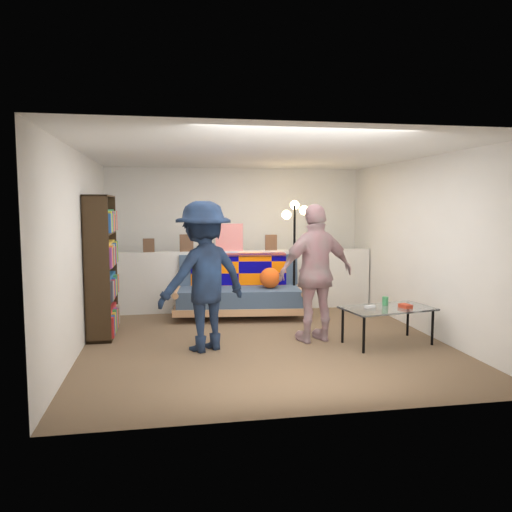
{
  "coord_description": "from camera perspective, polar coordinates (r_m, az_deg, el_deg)",
  "views": [
    {
      "loc": [
        -1.2,
        -6.35,
        1.74
      ],
      "look_at": [
        0.0,
        0.4,
        1.05
      ],
      "focal_mm": 35.0,
      "sensor_mm": 36.0,
      "label": 1
    }
  ],
  "objects": [
    {
      "name": "coffee_table",
      "position": [
        6.53,
        14.85,
        -5.98
      ],
      "size": [
        1.2,
        0.8,
        0.58
      ],
      "color": "black",
      "rests_on": "ground"
    },
    {
      "name": "half_wall_ledge",
      "position": [
        8.33,
        -1.69,
        -2.81
      ],
      "size": [
        4.45,
        0.15,
        1.0
      ],
      "primitive_type": "cube",
      "color": "silver",
      "rests_on": "ground"
    },
    {
      "name": "person_left",
      "position": [
        6.02,
        -6.02,
        -2.32
      ],
      "size": [
        1.34,
        1.13,
        1.8
      ],
      "primitive_type": "imported",
      "rotation": [
        0.0,
        0.0,
        3.63
      ],
      "color": "black",
      "rests_on": "ground"
    },
    {
      "name": "room_shell",
      "position": [
        6.92,
        -0.1,
        5.18
      ],
      "size": [
        4.6,
        5.05,
        2.45
      ],
      "color": "silver",
      "rests_on": "ground"
    },
    {
      "name": "floor_lamp",
      "position": [
        8.0,
        4.45,
        2.54
      ],
      "size": [
        0.41,
        0.33,
        1.83
      ],
      "color": "black",
      "rests_on": "ground"
    },
    {
      "name": "ground",
      "position": [
        6.69,
        0.61,
        -9.33
      ],
      "size": [
        5.0,
        5.0,
        0.0
      ],
      "primitive_type": "plane",
      "color": "brown",
      "rests_on": "ground"
    },
    {
      "name": "ledge_decor",
      "position": [
        8.21,
        -3.24,
        1.81
      ],
      "size": [
        2.97,
        0.02,
        0.45
      ],
      "color": "brown",
      "rests_on": "half_wall_ledge"
    },
    {
      "name": "person_right",
      "position": [
        6.42,
        6.89,
        -1.96
      ],
      "size": [
        1.11,
        0.65,
        1.77
      ],
      "primitive_type": "imported",
      "rotation": [
        0.0,
        0.0,
        3.37
      ],
      "color": "pink",
      "rests_on": "ground"
    },
    {
      "name": "futon_sofa",
      "position": [
        7.88,
        -1.8,
        -4.03
      ],
      "size": [
        2.1,
        1.17,
        0.86
      ],
      "color": "tan",
      "rests_on": "ground"
    },
    {
      "name": "bookshelf",
      "position": [
        6.99,
        -17.25,
        -1.6
      ],
      "size": [
        0.31,
        0.94,
        1.88
      ],
      "color": "black",
      "rests_on": "ground"
    }
  ]
}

